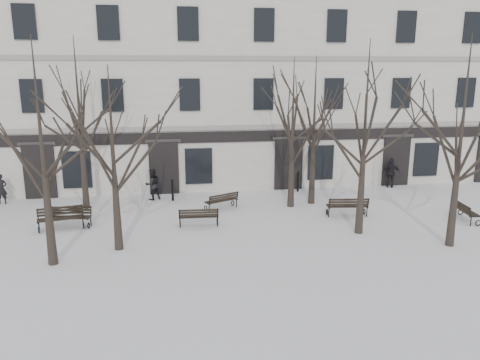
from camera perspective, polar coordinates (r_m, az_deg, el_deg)
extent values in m
plane|color=silver|center=(18.96, 1.38, -7.44)|extent=(100.00, 100.00, 0.00)
cube|color=silver|center=(30.63, -2.75, 11.06)|extent=(40.00, 10.00, 11.00)
cube|color=gray|center=(25.80, -1.59, 6.40)|extent=(40.00, 0.12, 0.25)
cube|color=gray|center=(25.62, -1.64, 14.64)|extent=(40.00, 0.12, 0.25)
cube|color=black|center=(25.86, -1.58, 5.29)|extent=(40.00, 0.10, 0.60)
cube|color=black|center=(26.86, -23.24, 0.94)|extent=(1.60, 0.22, 2.90)
cube|color=#2D2B28|center=(26.57, -23.56, 4.08)|extent=(1.90, 0.08, 0.18)
cube|color=black|center=(26.43, -19.27, 1.20)|extent=(1.50, 0.14, 2.00)
cube|color=black|center=(25.95, -9.25, 1.45)|extent=(1.60, 0.22, 2.90)
cube|color=#2D2B28|center=(25.64, -9.37, 4.72)|extent=(1.90, 0.08, 0.18)
cube|color=black|center=(25.98, -5.06, 1.70)|extent=(1.50, 0.14, 2.00)
cube|color=black|center=(26.75, 5.92, 1.92)|extent=(1.60, 0.22, 2.90)
cube|color=#2D2B28|center=(26.46, 6.02, 5.08)|extent=(1.90, 0.08, 0.18)
cube|color=black|center=(27.28, 9.79, 2.12)|extent=(1.50, 0.14, 2.00)
cube|color=black|center=(29.03, 18.46, 2.20)|extent=(1.60, 0.22, 2.90)
cube|color=#2D2B28|center=(28.76, 18.72, 5.11)|extent=(1.90, 0.08, 0.18)
cube|color=black|center=(29.93, 21.71, 2.35)|extent=(1.50, 0.14, 2.00)
cube|color=black|center=(26.38, -24.03, 9.34)|extent=(1.10, 0.14, 1.70)
cube|color=black|center=(26.44, -24.80, 17.12)|extent=(1.10, 0.14, 1.70)
cube|color=black|center=(25.62, -15.26, 9.93)|extent=(1.10, 0.14, 1.70)
cube|color=black|center=(25.68, -15.78, 17.96)|extent=(1.10, 0.14, 1.70)
cube|color=black|center=(25.47, -6.15, 10.30)|extent=(1.10, 0.14, 1.70)
cube|color=black|center=(25.53, -6.37, 18.39)|extent=(1.10, 0.14, 1.70)
cube|color=black|center=(25.94, 2.86, 10.41)|extent=(1.10, 0.14, 1.70)
cube|color=black|center=(26.00, 2.95, 18.36)|extent=(1.10, 0.14, 1.70)
cube|color=black|center=(27.00, 11.35, 10.29)|extent=(1.10, 0.14, 1.70)
cube|color=black|center=(27.06, 11.72, 17.92)|extent=(1.10, 0.14, 1.70)
cube|color=black|center=(28.59, 19.04, 9.99)|extent=(1.10, 0.14, 1.70)
cube|color=black|center=(28.65, 19.61, 17.18)|extent=(1.10, 0.14, 1.70)
cube|color=black|center=(30.62, 25.81, 9.58)|extent=(1.10, 0.14, 1.70)
cube|color=black|center=(30.67, 26.51, 16.28)|extent=(1.10, 0.14, 1.70)
cone|color=black|center=(17.55, -22.25, -4.52)|extent=(0.34, 0.34, 3.28)
cone|color=black|center=(18.26, -14.78, -3.92)|extent=(0.34, 0.34, 2.89)
cone|color=black|center=(20.00, 14.51, -1.77)|extent=(0.34, 0.34, 3.31)
cone|color=black|center=(19.76, 24.60, -2.71)|extent=(0.34, 0.34, 3.35)
cone|color=black|center=(24.10, -18.48, 0.71)|extent=(0.34, 0.34, 3.47)
cone|color=black|center=(23.32, 6.27, 0.40)|extent=(0.34, 0.34, 3.06)
cone|color=black|center=(24.01, 8.80, 0.75)|extent=(0.34, 0.34, 3.10)
torus|color=black|center=(21.49, -23.32, -5.61)|extent=(0.12, 0.31, 0.31)
cylinder|color=black|center=(21.82, -23.32, -5.08)|extent=(0.05, 0.05, 0.47)
cube|color=black|center=(21.57, -23.39, -4.63)|extent=(0.18, 0.58, 0.05)
torus|color=black|center=(21.47, -18.54, -5.21)|extent=(0.12, 0.31, 0.31)
cylinder|color=black|center=(21.80, -18.61, -4.69)|extent=(0.05, 0.05, 0.47)
cube|color=black|center=(21.55, -18.63, -4.24)|extent=(0.18, 0.58, 0.05)
cube|color=black|center=(21.32, -21.01, -4.57)|extent=(1.87, 0.51, 0.04)
cube|color=black|center=(21.46, -21.01, -4.45)|extent=(1.87, 0.51, 0.04)
cube|color=black|center=(21.60, -21.02, -4.34)|extent=(1.87, 0.51, 0.04)
cube|color=black|center=(21.74, -21.02, -4.22)|extent=(1.87, 0.51, 0.04)
cube|color=black|center=(21.74, -21.05, -3.85)|extent=(1.86, 0.46, 0.09)
cube|color=black|center=(21.73, -21.08, -3.51)|extent=(1.86, 0.46, 0.09)
cube|color=black|center=(21.71, -21.11, -3.18)|extent=(1.86, 0.46, 0.09)
cylinder|color=black|center=(21.78, -23.42, -3.89)|extent=(0.07, 0.16, 0.52)
cylinder|color=black|center=(21.75, -18.71, -3.50)|extent=(0.07, 0.16, 0.52)
torus|color=black|center=(20.91, -2.81, -5.04)|extent=(0.06, 0.28, 0.28)
cylinder|color=black|center=(20.55, -2.75, -5.13)|extent=(0.05, 0.05, 0.43)
cube|color=black|center=(20.65, -2.79, -4.41)|extent=(0.07, 0.53, 0.05)
torus|color=black|center=(20.89, -7.31, -5.16)|extent=(0.06, 0.28, 0.28)
cylinder|color=black|center=(20.53, -7.33, -5.25)|extent=(0.05, 0.05, 0.43)
cube|color=black|center=(20.63, -7.34, -4.52)|extent=(0.07, 0.53, 0.05)
cube|color=black|center=(20.82, -5.07, -4.24)|extent=(1.73, 0.16, 0.03)
cube|color=black|center=(20.69, -5.07, -4.35)|extent=(1.73, 0.16, 0.03)
cube|color=black|center=(20.56, -5.06, -4.47)|extent=(1.73, 0.16, 0.03)
cube|color=black|center=(20.43, -5.05, -4.58)|extent=(1.73, 0.16, 0.03)
cube|color=black|center=(20.36, -5.06, -4.28)|extent=(1.73, 0.11, 0.09)
cube|color=black|center=(20.31, -5.06, -3.99)|extent=(1.73, 0.11, 0.09)
cube|color=black|center=(20.25, -5.07, -3.70)|extent=(1.73, 0.11, 0.09)
cylinder|color=black|center=(20.35, -2.75, -4.11)|extent=(0.04, 0.14, 0.48)
cylinder|color=black|center=(20.33, -7.37, -4.22)|extent=(0.04, 0.14, 0.48)
torus|color=black|center=(23.00, 14.91, -3.73)|extent=(0.09, 0.31, 0.30)
cylinder|color=black|center=(22.63, 15.20, -3.80)|extent=(0.05, 0.05, 0.47)
cube|color=black|center=(22.73, 15.10, -3.09)|extent=(0.12, 0.58, 0.05)
torus|color=black|center=(22.55, 10.56, -3.85)|extent=(0.09, 0.31, 0.30)
cylinder|color=black|center=(22.17, 10.78, -3.91)|extent=(0.05, 0.05, 0.47)
cube|color=black|center=(22.28, 10.70, -3.19)|extent=(0.12, 0.58, 0.05)
cube|color=black|center=(22.70, 12.78, -2.93)|extent=(1.89, 0.30, 0.04)
cube|color=black|center=(22.56, 12.87, -3.03)|extent=(1.89, 0.30, 0.04)
cube|color=black|center=(22.42, 12.96, -3.13)|extent=(1.89, 0.30, 0.04)
cube|color=black|center=(22.29, 13.06, -3.24)|extent=(1.89, 0.30, 0.04)
cube|color=black|center=(22.21, 13.10, -2.94)|extent=(1.88, 0.25, 0.09)
cube|color=black|center=(22.16, 13.14, -2.64)|extent=(1.88, 0.25, 0.09)
cube|color=black|center=(22.10, 13.17, -2.34)|extent=(1.88, 0.25, 0.09)
cylinder|color=black|center=(22.43, 15.33, -2.77)|extent=(0.06, 0.15, 0.52)
cylinder|color=black|center=(21.96, 10.88, -2.87)|extent=(0.06, 0.15, 0.52)
torus|color=black|center=(21.86, -22.22, -5.22)|extent=(0.08, 0.29, 0.29)
cylinder|color=black|center=(22.15, -21.93, -4.72)|extent=(0.05, 0.05, 0.44)
cube|color=black|center=(21.93, -22.13, -4.31)|extent=(0.11, 0.55, 0.05)
torus|color=black|center=(21.34, -17.97, -5.31)|extent=(0.08, 0.29, 0.29)
cylinder|color=black|center=(21.64, -17.73, -4.80)|extent=(0.05, 0.05, 0.44)
cube|color=black|center=(21.41, -17.90, -4.38)|extent=(0.11, 0.55, 0.05)
cube|color=black|center=(21.45, -20.22, -4.47)|extent=(1.78, 0.29, 0.03)
cube|color=black|center=(21.58, -20.11, -4.36)|extent=(1.78, 0.29, 0.03)
cube|color=black|center=(21.70, -20.00, -4.25)|extent=(1.78, 0.29, 0.03)
cube|color=black|center=(21.83, -19.89, -4.14)|extent=(1.78, 0.29, 0.03)
cube|color=black|center=(21.83, -19.89, -3.79)|extent=(1.77, 0.23, 0.09)
cube|color=black|center=(21.81, -19.89, -3.48)|extent=(1.77, 0.23, 0.09)
cube|color=black|center=(21.80, -19.90, -3.16)|extent=(1.77, 0.23, 0.09)
cylinder|color=black|center=(22.10, -21.96, -3.62)|extent=(0.06, 0.14, 0.49)
cylinder|color=black|center=(21.59, -17.75, -3.67)|extent=(0.06, 0.14, 0.49)
torus|color=black|center=(23.67, -0.89, -2.82)|extent=(0.16, 0.26, 0.27)
cylinder|color=black|center=(23.38, -0.43, -2.83)|extent=(0.05, 0.05, 0.42)
cube|color=black|center=(23.45, -0.67, -2.24)|extent=(0.27, 0.48, 0.05)
torus|color=black|center=(22.85, -4.21, -3.45)|extent=(0.16, 0.26, 0.27)
cylinder|color=black|center=(22.55, -3.77, -3.47)|extent=(0.05, 0.05, 0.42)
cube|color=black|center=(22.63, -4.00, -2.85)|extent=(0.27, 0.48, 0.05)
cube|color=black|center=(23.19, -2.58, -2.38)|extent=(1.54, 0.83, 0.03)
cube|color=black|center=(23.09, -2.41, -2.46)|extent=(1.54, 0.83, 0.03)
cube|color=black|center=(22.98, -2.23, -2.53)|extent=(1.54, 0.83, 0.03)
cube|color=black|center=(22.88, -2.05, -2.60)|extent=(1.54, 0.83, 0.03)
cube|color=black|center=(22.81, -2.00, -2.33)|extent=(1.52, 0.78, 0.08)
cube|color=black|center=(22.77, -1.98, -2.07)|extent=(1.52, 0.78, 0.08)
cube|color=black|center=(22.72, -1.95, -1.81)|extent=(1.52, 0.78, 0.08)
cylinder|color=black|center=(23.21, -0.33, -1.93)|extent=(0.09, 0.14, 0.47)
cylinder|color=black|center=(22.38, -3.69, -2.54)|extent=(0.09, 0.14, 0.47)
torus|color=black|center=(23.17, 27.04, -4.69)|extent=(0.28, 0.08, 0.27)
cylinder|color=black|center=(22.99, 26.32, -4.54)|extent=(0.05, 0.05, 0.43)
cube|color=black|center=(23.01, 26.75, -4.02)|extent=(0.52, 0.11, 0.05)
torus|color=black|center=(24.52, 25.28, -3.56)|extent=(0.28, 0.08, 0.27)
cylinder|color=black|center=(24.35, 24.59, -3.41)|extent=(0.05, 0.05, 0.43)
cube|color=black|center=(24.37, 25.00, -2.91)|extent=(0.52, 0.11, 0.05)
cube|color=black|center=(23.77, 26.30, -3.39)|extent=(0.29, 1.70, 0.03)
cube|color=black|center=(23.71, 26.01, -3.40)|extent=(0.29, 1.70, 0.03)
cube|color=black|center=(23.65, 25.73, -3.41)|extent=(0.29, 1.70, 0.03)
cube|color=black|center=(23.59, 25.44, -3.42)|extent=(0.29, 1.70, 0.03)
cube|color=black|center=(23.54, 25.39, -3.14)|extent=(0.23, 1.70, 0.09)
cube|color=black|center=(23.50, 25.37, -2.87)|extent=(0.23, 1.70, 0.09)
cube|color=black|center=(23.47, 25.36, -2.61)|extent=(0.23, 1.70, 0.09)
cylinder|color=black|center=(22.84, 26.25, -3.59)|extent=(0.14, 0.05, 0.47)
cylinder|color=black|center=(24.21, 24.52, -2.50)|extent=(0.14, 0.05, 0.47)
cylinder|color=black|center=(24.68, -8.22, -1.32)|extent=(0.13, 0.13, 1.06)
sphere|color=black|center=(24.54, -8.27, -0.07)|extent=(0.15, 0.15, 0.15)
cylinder|color=black|center=(26.48, 7.08, -0.28)|extent=(0.13, 0.13, 1.05)
sphere|color=black|center=(26.36, 7.12, 0.88)|extent=(0.15, 0.15, 0.15)
imported|color=black|center=(26.92, -26.91, -2.60)|extent=(0.59, 0.40, 1.56)
imported|color=black|center=(25.20, -10.53, -2.35)|extent=(1.00, 0.91, 1.66)
imported|color=black|center=(28.66, 17.82, -0.86)|extent=(1.10, 0.76, 1.74)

